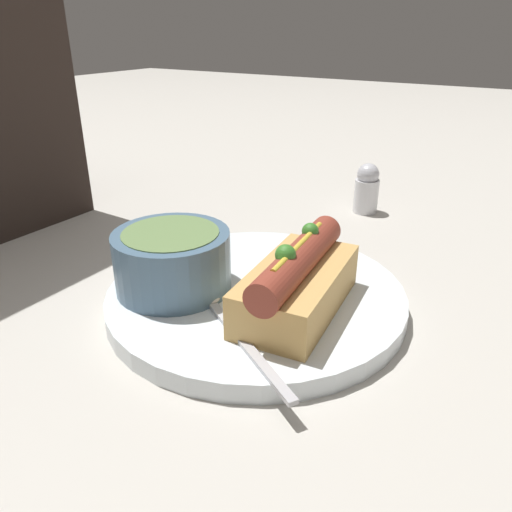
# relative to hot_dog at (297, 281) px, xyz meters

# --- Properties ---
(ground_plane) EXTENTS (4.00, 4.00, 0.00)m
(ground_plane) POSITION_rel_hot_dog_xyz_m (0.01, 0.05, -0.05)
(ground_plane) COLOR #BCB7AD
(dinner_plate) EXTENTS (0.28, 0.28, 0.02)m
(dinner_plate) POSITION_rel_hot_dog_xyz_m (0.01, 0.05, -0.04)
(dinner_plate) COLOR white
(dinner_plate) RESTS_ON ground_plane
(hot_dog) EXTENTS (0.16, 0.09, 0.07)m
(hot_dog) POSITION_rel_hot_dog_xyz_m (0.00, 0.00, 0.00)
(hot_dog) COLOR tan
(hot_dog) RESTS_ON dinner_plate
(soup_bowl) EXTENTS (0.11, 0.11, 0.06)m
(soup_bowl) POSITION_rel_hot_dog_xyz_m (-0.03, 0.12, 0.00)
(soup_bowl) COLOR slate
(soup_bowl) RESTS_ON dinner_plate
(spoon) EXTENTS (0.11, 0.16, 0.01)m
(spoon) POSITION_rel_hot_dog_xyz_m (-0.04, 0.05, -0.02)
(spoon) COLOR #B7B7BC
(spoon) RESTS_ON dinner_plate
(salt_shaker) EXTENTS (0.03, 0.03, 0.07)m
(salt_shaker) POSITION_rel_hot_dog_xyz_m (0.32, 0.06, -0.01)
(salt_shaker) COLOR silver
(salt_shaker) RESTS_ON ground_plane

